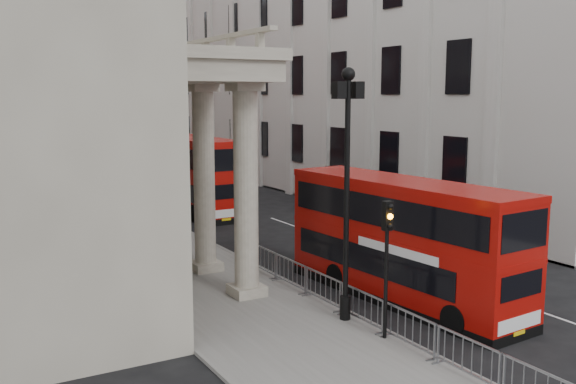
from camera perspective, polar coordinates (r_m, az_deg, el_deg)
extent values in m
plane|color=black|center=(19.54, 13.51, -14.41)|extent=(260.00, 260.00, 0.00)
cube|color=slate|center=(44.64, -17.04, -1.44)|extent=(6.00, 140.00, 0.12)
cube|color=slate|center=(50.78, 1.40, 0.12)|extent=(3.00, 140.00, 0.12)
cube|color=slate|center=(45.36, -13.41, -1.13)|extent=(0.20, 140.00, 0.14)
cube|color=beige|center=(53.47, 2.67, 13.91)|extent=(8.00, 55.00, 25.00)
cube|color=#60605E|center=(106.64, -19.88, 6.20)|extent=(8.00, 8.00, 8.00)
cylinder|color=black|center=(21.90, 5.10, -10.19)|extent=(0.36, 0.36, 0.80)
cylinder|color=black|center=(21.01, 5.23, -0.86)|extent=(0.18, 0.18, 8.00)
sphere|color=black|center=(20.74, 5.39, 10.39)|extent=(0.44, 0.44, 0.44)
cube|color=black|center=(20.93, 6.16, 8.99)|extent=(0.35, 0.35, 0.55)
cube|color=black|center=(20.53, 4.56, 9.02)|extent=(0.35, 0.35, 0.55)
cylinder|color=black|center=(35.75, -9.72, -2.87)|extent=(0.36, 0.36, 0.80)
cylinder|color=black|center=(35.22, -9.87, 2.88)|extent=(0.18, 0.18, 8.00)
sphere|color=black|center=(35.06, -10.05, 9.56)|extent=(0.44, 0.44, 0.44)
cube|color=black|center=(35.17, -9.48, 8.75)|extent=(0.35, 0.35, 0.55)
cube|color=black|center=(34.93, -10.57, 8.73)|extent=(0.35, 0.35, 0.55)
cylinder|color=black|center=(50.88, -15.94, 0.33)|extent=(0.36, 0.36, 0.80)
cylinder|color=black|center=(50.51, -16.11, 4.37)|extent=(0.18, 0.18, 8.00)
sphere|color=black|center=(50.40, -16.31, 9.02)|extent=(0.44, 0.44, 0.44)
cube|color=black|center=(50.48, -15.89, 8.47)|extent=(0.35, 0.35, 0.55)
cube|color=black|center=(50.31, -16.67, 8.44)|extent=(0.35, 0.35, 0.55)
cylinder|color=black|center=(20.03, 8.69, -8.16)|extent=(0.12, 0.12, 3.40)
cube|color=black|center=(19.52, 8.83, -2.10)|extent=(0.28, 0.22, 0.90)
sphere|color=black|center=(19.37, 9.09, -1.29)|extent=(0.18, 0.18, 0.18)
sphere|color=orange|center=(19.43, 9.07, -2.16)|extent=(0.18, 0.18, 0.18)
sphere|color=black|center=(19.48, 9.05, -3.03)|extent=(0.18, 0.18, 0.18)
cube|color=gray|center=(18.21, 15.64, -13.97)|extent=(0.50, 2.30, 1.10)
cube|color=gray|center=(19.80, 10.70, -11.93)|extent=(0.50, 2.30, 1.10)
cube|color=gray|center=(21.53, 6.59, -10.13)|extent=(0.50, 2.30, 1.10)
cube|color=gray|center=(23.36, 3.14, -8.57)|extent=(0.50, 2.30, 1.10)
cube|color=gray|center=(25.28, 0.22, -7.21)|extent=(0.50, 2.30, 1.10)
cube|color=gray|center=(27.27, -2.26, -6.04)|extent=(0.50, 2.30, 1.10)
cube|color=#A00B07|center=(24.34, 10.03, -6.35)|extent=(3.25, 10.53, 1.98)
cube|color=#A00B07|center=(23.90, 10.16, -1.60)|extent=(3.25, 10.53, 1.73)
cube|color=#A00B07|center=(23.75, 10.22, 0.74)|extent=(3.29, 10.57, 0.25)
cube|color=black|center=(24.67, 9.96, -8.96)|extent=(3.27, 10.53, 0.35)
cube|color=black|center=(24.28, 10.05, -5.79)|extent=(3.16, 8.56, 0.99)
cube|color=black|center=(23.88, 10.17, -1.37)|extent=(3.26, 9.94, 1.09)
cube|color=white|center=(21.32, 19.87, -10.87)|extent=(2.07, 0.22, 0.44)
cube|color=yellow|center=(21.42, 19.84, -11.70)|extent=(0.54, 0.08, 0.13)
cylinder|color=black|center=(21.45, 14.61, -10.92)|extent=(0.39, 1.01, 0.99)
cylinder|color=black|center=(23.10, 18.32, -9.66)|extent=(0.39, 1.01, 0.99)
cylinder|color=black|center=(25.60, 4.37, -7.44)|extent=(0.39, 1.01, 0.99)
cylinder|color=black|center=(27.00, 8.10, -6.66)|extent=(0.39, 1.01, 0.99)
cube|color=#A40C07|center=(42.69, -8.82, 0.28)|extent=(2.97, 11.34, 2.15)
cube|color=#A40C07|center=(42.43, -8.89, 3.26)|extent=(2.97, 11.34, 1.88)
cube|color=#A40C07|center=(42.34, -8.92, 4.71)|extent=(3.02, 11.39, 0.27)
cube|color=black|center=(42.89, -8.78, -1.39)|extent=(2.99, 11.34, 0.38)
cube|color=black|center=(42.65, -8.82, 0.64)|extent=(2.98, 9.20, 1.07)
cube|color=black|center=(42.42, -8.89, 3.40)|extent=(3.02, 10.70, 1.18)
cube|color=white|center=(37.74, -5.51, -1.91)|extent=(2.26, 0.12, 0.48)
cube|color=yellow|center=(37.79, -5.50, -2.44)|extent=(0.59, 0.06, 0.14)
cylinder|color=black|center=(38.81, -8.22, -1.91)|extent=(0.37, 1.08, 1.07)
cylinder|color=black|center=(39.80, -5.01, -1.59)|extent=(0.37, 1.08, 1.07)
cylinder|color=black|center=(44.83, -11.51, -0.58)|extent=(0.37, 1.08, 1.07)
cylinder|color=black|center=(45.69, -8.65, -0.33)|extent=(0.37, 1.08, 1.07)
imported|color=black|center=(26.56, -10.03, -5.81)|extent=(0.71, 0.53, 1.77)
imported|color=#2A2521|center=(31.16, -15.07, -3.93)|extent=(0.91, 0.77, 1.67)
imported|color=black|center=(33.58, -12.05, -2.94)|extent=(0.95, 0.80, 1.66)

